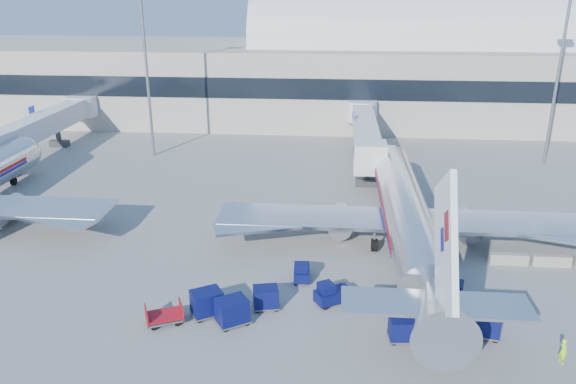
# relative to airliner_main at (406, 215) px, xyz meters

# --- Properties ---
(ground) EXTENTS (260.00, 260.00, 0.00)m
(ground) POSITION_rel_airliner_main_xyz_m (-10.00, -4.51, -2.93)
(ground) COLOR gray
(ground) RESTS_ON ground
(terminal) EXTENTS (170.00, 28.15, 21.00)m
(terminal) POSITION_rel_airliner_main_xyz_m (-23.60, 51.46, 4.60)
(terminal) COLOR #B2AA9E
(terminal) RESTS_ON ground
(airliner_main) EXTENTS (32.00, 37.26, 12.07)m
(airliner_main) POSITION_rel_airliner_main_xyz_m (0.00, 0.00, 0.00)
(airliner_main) COLOR silver
(airliner_main) RESTS_ON ground
(jetbridge_near) EXTENTS (4.40, 27.50, 6.25)m
(jetbridge_near) POSITION_rel_airliner_main_xyz_m (-2.40, 26.30, 1.00)
(jetbridge_near) COLOR silver
(jetbridge_near) RESTS_ON ground
(jetbridge_mid) EXTENTS (4.40, 27.50, 6.25)m
(jetbridge_mid) POSITION_rel_airliner_main_xyz_m (-44.40, 26.30, 1.00)
(jetbridge_mid) COLOR silver
(jetbridge_mid) RESTS_ON ground
(mast_west) EXTENTS (2.00, 1.20, 22.60)m
(mast_west) POSITION_rel_airliner_main_xyz_m (-30.00, 25.49, 11.87)
(mast_west) COLOR slate
(mast_west) RESTS_ON ground
(mast_east) EXTENTS (2.00, 1.20, 22.60)m
(mast_east) POSITION_rel_airliner_main_xyz_m (20.00, 25.49, 11.87)
(mast_east) COLOR slate
(mast_east) RESTS_ON ground
(barrier_near) EXTENTS (3.00, 0.55, 0.90)m
(barrier_near) POSITION_rel_airliner_main_xyz_m (8.00, -2.51, -2.48)
(barrier_near) COLOR #9E9E96
(barrier_near) RESTS_ON ground
(barrier_mid) EXTENTS (3.00, 0.55, 0.90)m
(barrier_mid) POSITION_rel_airliner_main_xyz_m (11.30, -2.51, -2.48)
(barrier_mid) COLOR #9E9E96
(barrier_mid) RESTS_ON ground
(tug_lead) EXTENTS (2.83, 2.37, 1.65)m
(tug_lead) POSITION_rel_airliner_main_xyz_m (-6.06, -9.64, -2.17)
(tug_lead) COLOR #090D44
(tug_lead) RESTS_ON ground
(tug_right) EXTENTS (2.89, 2.12, 1.69)m
(tug_right) POSITION_rel_airliner_main_xyz_m (1.92, -7.46, -2.15)
(tug_right) COLOR #090D44
(tug_right) RESTS_ON ground
(tug_left) EXTENTS (1.30, 2.40, 1.53)m
(tug_left) POSITION_rel_airliner_main_xyz_m (-8.38, -6.44, -2.23)
(tug_left) COLOR #090D44
(tug_left) RESTS_ON ground
(cart_train_a) EXTENTS (2.03, 1.70, 1.57)m
(cart_train_a) POSITION_rel_airliner_main_xyz_m (-10.58, -10.67, -2.09)
(cart_train_a) COLOR #090D44
(cart_train_a) RESTS_ON ground
(cart_train_b) EXTENTS (2.60, 2.46, 1.82)m
(cart_train_b) POSITION_rel_airliner_main_xyz_m (-12.53, -12.80, -1.95)
(cart_train_b) COLOR #090D44
(cart_train_b) RESTS_ON ground
(cart_train_c) EXTENTS (2.59, 2.42, 1.83)m
(cart_train_c) POSITION_rel_airliner_main_xyz_m (-14.42, -11.92, -1.95)
(cart_train_c) COLOR #090D44
(cart_train_c) RESTS_ON ground
(cart_solo_near) EXTENTS (1.88, 1.51, 1.54)m
(cart_solo_near) POSITION_rel_airliner_main_xyz_m (-1.57, -13.68, -2.11)
(cart_solo_near) COLOR #090D44
(cart_solo_near) RESTS_ON ground
(cart_solo_far) EXTENTS (2.27, 1.93, 1.74)m
(cart_solo_far) POSITION_rel_airliner_main_xyz_m (3.64, -12.71, -2.00)
(cart_solo_far) COLOR #090D44
(cart_solo_far) RESTS_ON ground
(cart_open_red) EXTENTS (2.84, 2.49, 0.64)m
(cart_open_red) POSITION_rel_airliner_main_xyz_m (-17.01, -13.06, -2.47)
(cart_open_red) COLOR slate
(cart_open_red) RESTS_ON ground
(ramp_worker) EXTENTS (0.47, 0.63, 1.57)m
(ramp_worker) POSITION_rel_airliner_main_xyz_m (7.60, -15.12, -2.14)
(ramp_worker) COLOR #9FE618
(ramp_worker) RESTS_ON ground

